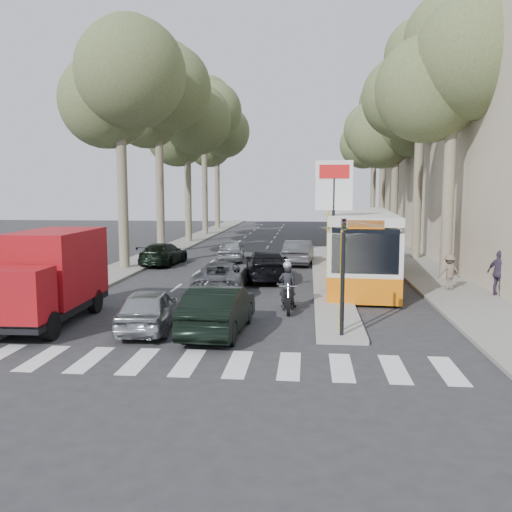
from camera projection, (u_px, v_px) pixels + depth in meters
The scene contains 29 objects.
ground at pixel (239, 325), 17.77m from camera, with size 120.00×120.00×0.00m, color #28282B.
sidewalk_right at pixel (391, 247), 41.65m from camera, with size 3.20×70.00×0.12m, color gray.
median_left at pixel (188, 241), 46.19m from camera, with size 2.40×64.00×0.12m, color gray.
traffic_island at pixel (327, 273), 28.32m from camera, with size 1.50×26.00×0.16m, color gray.
building_far at pixel (456, 150), 48.92m from camera, with size 11.00×20.00×16.00m, color #B7A88E.
billboard at pixel (334, 208), 21.95m from camera, with size 1.50×12.10×5.60m.
traffic_light_island at pixel (343, 257), 15.68m from camera, with size 0.16×0.41×3.60m.
tree_l_a at pixel (122, 79), 29.24m from camera, with size 7.40×7.20×14.10m.
tree_l_b at pixel (160, 92), 37.07m from camera, with size 7.40×7.20×14.88m.
tree_l_c at pixel (189, 122), 45.08m from camera, with size 7.40×7.20×13.71m.
tree_l_d at pixel (206, 114), 52.78m from camera, with size 7.40×7.20×15.66m.
tree_l_e at pixel (218, 134), 60.82m from camera, with size 7.40×7.20×14.49m.
tree_r_a at pixel (456, 63), 25.64m from camera, with size 7.40×7.20×14.10m.
tree_r_b at pixel (424, 76), 33.41m from camera, with size 7.40×7.20×15.27m.
tree_r_c at pixel (398, 121), 41.54m from camera, with size 7.40×7.20×13.32m.
tree_r_d at pixel (385, 117), 49.27m from camera, with size 7.40×7.20×14.88m.
tree_r_e at pixel (376, 133), 57.25m from camera, with size 7.40×7.20×14.10m.
silver_hatchback at pixel (149, 309), 17.12m from camera, with size 1.59×3.94×1.34m, color #A1A4A9.
dark_hatchback at pixel (219, 309), 16.74m from camera, with size 1.58×4.53×1.49m, color black.
queue_car_a at pixel (221, 276), 23.77m from camera, with size 2.16×4.68×1.30m, color #54575C.
queue_car_b at pixel (267, 265), 26.73m from camera, with size 2.06×5.08×1.47m, color black.
queue_car_c at pixel (231, 250), 33.82m from camera, with size 1.59×3.95×1.34m, color #A1A4A9.
queue_car_d at pixel (299, 252), 32.35m from camera, with size 1.53×4.38×1.44m, color #53545B.
queue_car_e at pixel (163, 254), 32.06m from camera, with size 1.85×4.54×1.32m, color black.
red_truck at pixel (49, 275), 17.93m from camera, with size 2.32×5.76×3.04m.
city_bus at pixel (361, 244), 26.44m from camera, with size 3.70×13.10×3.41m.
motorcycle at pixel (287, 287), 19.95m from camera, with size 0.81×2.17×1.84m.
pedestrian_near at pixel (499, 273), 22.00m from camera, with size 1.09×0.53×1.86m, color #42334D.
pedestrian_far at pixel (449, 272), 23.42m from camera, with size 0.99×0.44×1.53m, color #6A5A50.
Camera 1 is at (2.23, -17.23, 4.40)m, focal length 38.00 mm.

